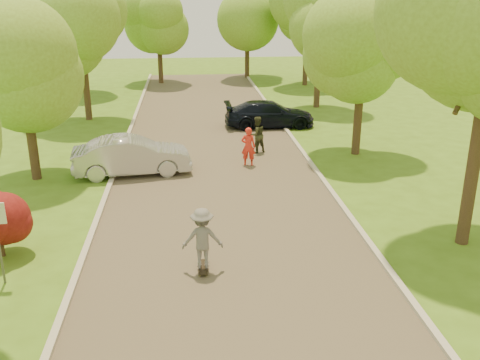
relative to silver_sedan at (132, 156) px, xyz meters
name	(u,v)px	position (x,y,z in m)	size (l,w,h in m)	color
road	(223,211)	(3.30, -4.17, -0.75)	(8.00, 60.00, 0.01)	#4C4438
curb_left	(99,215)	(-0.75, -4.17, -0.70)	(0.18, 60.00, 0.12)	#B2AD9E
curb_right	(341,205)	(7.35, -4.17, -0.70)	(0.18, 60.00, 0.12)	#B2AD9E
tree_l_midb	(26,59)	(-3.51, -0.17, 3.83)	(4.30, 4.20, 6.62)	#382619
tree_l_far	(84,19)	(-3.09, 9.83, 4.71)	(4.92, 4.80, 7.79)	#382619
tree_r_midb	(368,42)	(9.90, 1.83, 4.12)	(4.51, 4.40, 7.01)	#382619
tree_r_far	(325,9)	(10.53, 11.83, 5.07)	(5.33, 5.20, 8.34)	#382619
tree_bg_a	(68,15)	(-5.48, 17.83, 4.55)	(5.12, 5.00, 7.72)	#382619
tree_bg_b	(311,9)	(11.52, 19.83, 4.78)	(5.12, 5.00, 7.95)	#382619
tree_bg_c	(161,16)	(0.51, 21.83, 4.26)	(4.92, 4.80, 7.33)	#382619
tree_bg_d	(250,11)	(7.52, 23.83, 4.55)	(5.12, 5.00, 7.72)	#382619
silver_sedan	(132,156)	(0.00, 0.00, 0.00)	(1.61, 4.61, 1.52)	#ABABB0
dark_sedan	(269,114)	(6.60, 7.12, -0.07)	(1.94, 4.76, 1.38)	black
longboard	(203,267)	(2.51, -8.05, -0.67)	(0.25, 0.85, 0.10)	black
skateboarder	(202,238)	(2.51, -8.05, 0.17)	(1.07, 0.61, 1.65)	slate
person_striped	(248,147)	(4.71, 0.64, 0.06)	(0.60, 0.39, 1.64)	red
person_olive	(257,135)	(5.30, 2.42, 0.07)	(0.81, 0.63, 1.67)	#2F3520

